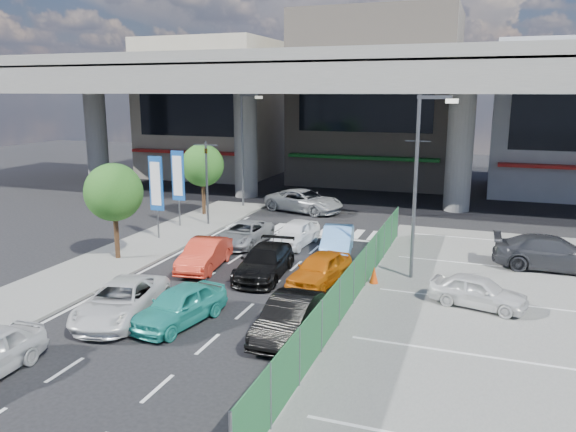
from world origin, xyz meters
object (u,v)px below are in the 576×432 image
at_px(sedan_white_mid_left, 121,301).
at_px(signboard_near, 156,186).
at_px(tree_near, 114,192).
at_px(parked_sedan_dgrey, 553,253).
at_px(taxi_orange_right, 320,269).
at_px(traffic_light_left, 206,163).
at_px(taxi_teal_mid, 179,305).
at_px(tree_far, 203,165).
at_px(parked_sedan_white, 478,291).
at_px(sedan_white_front_mid, 295,233).
at_px(traffic_light_right, 417,157).
at_px(taxi_orange_left, 205,254).
at_px(crossing_wagon_silver, 304,201).
at_px(sedan_black_mid, 265,262).
at_px(traffic_cone, 374,275).
at_px(street_lamp_right, 420,172).
at_px(street_lamp_left, 244,141).
at_px(wagon_silver_front_left, 244,234).
at_px(hatch_black_mid_right, 290,317).
at_px(signboard_far, 178,178).
at_px(kei_truck_front_right, 338,240).

bearing_deg(sedan_white_mid_left, signboard_near, 104.57).
xyz_separation_m(signboard_near, tree_near, (0.20, -3.99, 0.32)).
distance_m(tree_near, parked_sedan_dgrey, 20.88).
bearing_deg(taxi_orange_right, traffic_light_left, 148.96).
bearing_deg(taxi_teal_mid, parked_sedan_dgrey, 51.14).
bearing_deg(tree_near, tree_far, 94.36).
bearing_deg(parked_sedan_white, sedan_white_front_mid, 70.91).
distance_m(traffic_light_right, parked_sedan_white, 16.60).
relative_size(taxi_orange_left, crossing_wagon_silver, 0.76).
height_order(traffic_light_left, taxi_orange_left, traffic_light_left).
bearing_deg(sedan_black_mid, sedan_white_front_mid, 89.25).
bearing_deg(sedan_white_mid_left, tree_near, 116.18).
relative_size(tree_far, traffic_cone, 6.56).
distance_m(sedan_white_front_mid, crossing_wagon_silver, 8.81).
bearing_deg(street_lamp_right, taxi_orange_right, -150.56).
xyz_separation_m(street_lamp_left, taxi_orange_right, (9.74, -14.12, -4.08)).
height_order(taxi_orange_left, wagon_silver_front_left, taxi_orange_left).
bearing_deg(taxi_orange_right, signboard_near, 167.96).
bearing_deg(sedan_white_mid_left, traffic_light_right, 58.56).
xyz_separation_m(traffic_light_right, signboard_near, (-12.70, -11.01, -0.87)).
xyz_separation_m(taxi_orange_right, traffic_cone, (2.19, 0.80, -0.26)).
bearing_deg(traffic_light_left, taxi_orange_left, -63.45).
bearing_deg(signboard_near, street_lamp_right, -7.90).
bearing_deg(hatch_black_mid_right, tree_far, 127.61).
bearing_deg(hatch_black_mid_right, parked_sedan_white, 40.60).
relative_size(signboard_near, tree_far, 0.98).
relative_size(traffic_light_left, sedan_white_mid_left, 1.07).
bearing_deg(street_lamp_left, signboard_near, -94.99).
bearing_deg(street_lamp_left, traffic_cone, -48.18).
bearing_deg(signboard_far, sedan_black_mid, -39.59).
bearing_deg(taxi_orange_left, wagon_silver_front_left, 82.45).
bearing_deg(traffic_light_left, traffic_cone, -31.84).
height_order(traffic_light_right, wagon_silver_front_left, traffic_light_right).
bearing_deg(signboard_near, taxi_orange_right, -21.21).
bearing_deg(street_lamp_left, tree_far, -112.84).
bearing_deg(signboard_near, taxi_orange_left, -37.72).
xyz_separation_m(tree_far, traffic_cone, (13.40, -9.83, -2.96)).
relative_size(traffic_light_left, sedan_black_mid, 1.10).
height_order(taxi_orange_left, parked_sedan_dgrey, parked_sedan_dgrey).
distance_m(sedan_white_mid_left, taxi_teal_mid, 2.27).
distance_m(tree_far, sedan_black_mid, 13.77).
bearing_deg(taxi_teal_mid, signboard_far, 130.97).
xyz_separation_m(traffic_light_right, signboard_far, (-13.10, -8.01, -0.87)).
relative_size(signboard_near, sedan_white_mid_left, 0.97).
relative_size(street_lamp_right, sedan_white_mid_left, 1.65).
distance_m(signboard_near, tree_near, 4.01).
xyz_separation_m(taxi_teal_mid, hatch_black_mid_right, (4.07, 0.30, 0.00)).
bearing_deg(wagon_silver_front_left, kei_truck_front_right, 1.77).
height_order(sedan_white_mid_left, wagon_silver_front_left, sedan_white_mid_left).
distance_m(wagon_silver_front_left, sedan_white_front_mid, 2.80).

